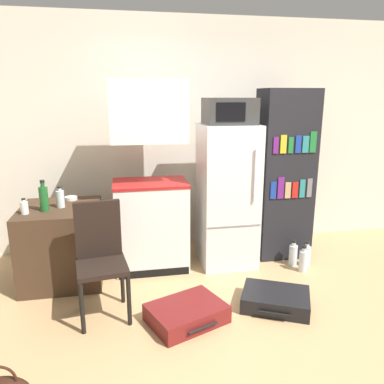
# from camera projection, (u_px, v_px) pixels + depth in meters

# --- Properties ---
(ground_plane) EXTENTS (24.00, 24.00, 0.00)m
(ground_plane) POSITION_uv_depth(u_px,v_px,m) (240.00, 333.00, 2.94)
(ground_plane) COLOR tan
(wall_back) EXTENTS (6.40, 0.10, 2.70)m
(wall_back) POSITION_uv_depth(u_px,v_px,m) (209.00, 135.00, 4.55)
(wall_back) COLOR silver
(wall_back) RESTS_ON ground_plane
(side_table) EXTENTS (0.75, 0.78, 0.76)m
(side_table) POSITION_uv_depth(u_px,v_px,m) (63.00, 244.00, 3.74)
(side_table) COLOR #422D1E
(side_table) RESTS_ON ground_plane
(kitchen_hutch) EXTENTS (0.77, 0.53, 1.97)m
(kitchen_hutch) POSITION_uv_depth(u_px,v_px,m) (150.00, 187.00, 3.89)
(kitchen_hutch) COLOR white
(kitchen_hutch) RESTS_ON ground_plane
(refrigerator) EXTENTS (0.59, 0.60, 1.53)m
(refrigerator) POSITION_uv_depth(u_px,v_px,m) (227.00, 196.00, 4.05)
(refrigerator) COLOR white
(refrigerator) RESTS_ON ground_plane
(microwave) EXTENTS (0.50, 0.43, 0.27)m
(microwave) POSITION_uv_depth(u_px,v_px,m) (229.00, 111.00, 3.82)
(microwave) COLOR #333333
(microwave) RESTS_ON refrigerator
(bookshelf) EXTENTS (0.60, 0.41, 1.89)m
(bookshelf) POSITION_uv_depth(u_px,v_px,m) (284.00, 175.00, 4.21)
(bookshelf) COLOR black
(bookshelf) RESTS_ON ground_plane
(bottle_green_tall) EXTENTS (0.08, 0.08, 0.30)m
(bottle_green_tall) POSITION_uv_depth(u_px,v_px,m) (44.00, 198.00, 3.50)
(bottle_green_tall) COLOR #1E6028
(bottle_green_tall) RESTS_ON side_table
(bottle_clear_short) EXTENTS (0.08, 0.08, 0.21)m
(bottle_clear_short) POSITION_uv_depth(u_px,v_px,m) (60.00, 199.00, 3.62)
(bottle_clear_short) COLOR silver
(bottle_clear_short) RESTS_ON side_table
(bottle_milk_white) EXTENTS (0.07, 0.07, 0.15)m
(bottle_milk_white) POSITION_uv_depth(u_px,v_px,m) (24.00, 207.00, 3.42)
(bottle_milk_white) COLOR white
(bottle_milk_white) RESTS_ON side_table
(bowl) EXTENTS (0.13, 0.13, 0.03)m
(bowl) POSITION_uv_depth(u_px,v_px,m) (71.00, 198.00, 3.89)
(bowl) COLOR silver
(bowl) RESTS_ON side_table
(chair) EXTENTS (0.45, 0.46, 0.97)m
(chair) POSITION_uv_depth(u_px,v_px,m) (100.00, 250.00, 3.12)
(chair) COLOR black
(chair) RESTS_ON ground_plane
(suitcase_large_flat) EXTENTS (0.70, 0.63, 0.14)m
(suitcase_large_flat) POSITION_uv_depth(u_px,v_px,m) (276.00, 299.00, 3.30)
(suitcase_large_flat) COLOR black
(suitcase_large_flat) RESTS_ON ground_plane
(suitcase_small_flat) EXTENTS (0.72, 0.63, 0.15)m
(suitcase_small_flat) POSITION_uv_depth(u_px,v_px,m) (187.00, 313.00, 3.08)
(suitcase_small_flat) COLOR maroon
(suitcase_small_flat) RESTS_ON ground_plane
(water_bottle_front) EXTENTS (0.09, 0.09, 0.28)m
(water_bottle_front) POSITION_uv_depth(u_px,v_px,m) (306.00, 255.00, 4.09)
(water_bottle_front) COLOR silver
(water_bottle_front) RESTS_ON ground_plane
(water_bottle_middle) EXTENTS (0.09, 0.09, 0.29)m
(water_bottle_middle) POSITION_uv_depth(u_px,v_px,m) (293.00, 255.00, 4.11)
(water_bottle_middle) COLOR silver
(water_bottle_middle) RESTS_ON ground_plane
(water_bottle_back) EXTENTS (0.09, 0.09, 0.29)m
(water_bottle_back) POSITION_uv_depth(u_px,v_px,m) (303.00, 261.00, 3.96)
(water_bottle_back) COLOR silver
(water_bottle_back) RESTS_ON ground_plane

